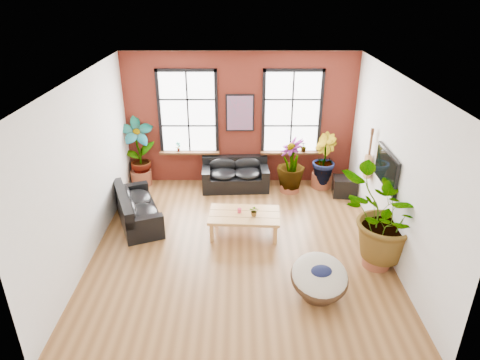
{
  "coord_description": "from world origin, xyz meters",
  "views": [
    {
      "loc": [
        -0.0,
        -7.56,
        5.11
      ],
      "look_at": [
        0.0,
        0.6,
        1.25
      ],
      "focal_mm": 32.0,
      "sensor_mm": 36.0,
      "label": 1
    }
  ],
  "objects_px": {
    "sofa_back": "(235,175)",
    "coffee_table": "(244,216)",
    "papasan_chair": "(319,278)",
    "sofa_left": "(136,209)"
  },
  "relations": [
    {
      "from": "sofa_back",
      "to": "sofa_left",
      "type": "bearing_deg",
      "value": -144.05
    },
    {
      "from": "sofa_back",
      "to": "papasan_chair",
      "type": "relative_size",
      "value": 1.59
    },
    {
      "from": "sofa_back",
      "to": "coffee_table",
      "type": "relative_size",
      "value": 1.13
    },
    {
      "from": "sofa_back",
      "to": "coffee_table",
      "type": "bearing_deg",
      "value": -87.61
    },
    {
      "from": "sofa_back",
      "to": "coffee_table",
      "type": "distance_m",
      "value": 2.32
    },
    {
      "from": "coffee_table",
      "to": "sofa_back",
      "type": "bearing_deg",
      "value": 98.83
    },
    {
      "from": "sofa_back",
      "to": "papasan_chair",
      "type": "height_order",
      "value": "sofa_back"
    },
    {
      "from": "coffee_table",
      "to": "papasan_chair",
      "type": "bearing_deg",
      "value": -54.35
    },
    {
      "from": "sofa_left",
      "to": "papasan_chair",
      "type": "xyz_separation_m",
      "value": [
        3.77,
        -2.54,
        0.05
      ]
    },
    {
      "from": "coffee_table",
      "to": "papasan_chair",
      "type": "height_order",
      "value": "papasan_chair"
    }
  ]
}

